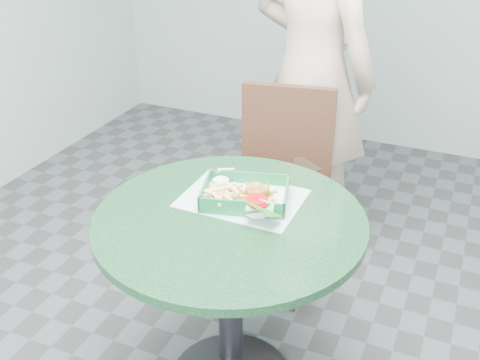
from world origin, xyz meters
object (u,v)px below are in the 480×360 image
at_px(crab_sandwich, 254,199).
at_px(sauce_ramekin, 225,185).
at_px(dining_chair, 278,174).
at_px(food_basket, 245,202).
at_px(diner_person, 314,25).
at_px(cafe_table, 230,263).

bearing_deg(crab_sandwich, sauce_ramekin, 159.14).
distance_m(dining_chair, food_basket, 0.71).
xyz_separation_m(dining_chair, sauce_ramekin, (0.02, -0.63, 0.27)).
distance_m(diner_person, food_basket, 1.06).
distance_m(diner_person, crab_sandwich, 1.07).
bearing_deg(diner_person, cafe_table, 113.61).
relative_size(dining_chair, crab_sandwich, 8.09).
distance_m(cafe_table, diner_person, 1.23).
height_order(dining_chair, diner_person, diner_person).
bearing_deg(food_basket, crab_sandwich, -23.85).
bearing_deg(sauce_ramekin, crab_sandwich, -20.86).
distance_m(dining_chair, sauce_ramekin, 0.68).
distance_m(dining_chair, diner_person, 0.70).
xyz_separation_m(crab_sandwich, sauce_ramekin, (-0.13, 0.05, -0.00)).
relative_size(diner_person, crab_sandwich, 20.11).
relative_size(diner_person, sauce_ramekin, 42.83).
relative_size(food_basket, crab_sandwich, 2.50).
relative_size(dining_chair, food_basket, 3.23).
height_order(cafe_table, sauce_ramekin, sauce_ramekin).
distance_m(cafe_table, dining_chair, 0.77).
bearing_deg(sauce_ramekin, diner_person, 89.18).
xyz_separation_m(cafe_table, food_basket, (0.01, 0.11, 0.19)).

